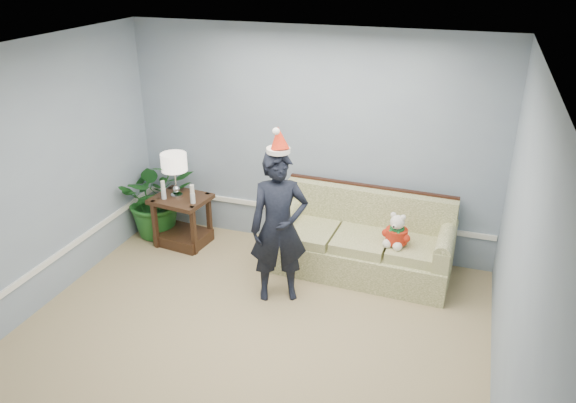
% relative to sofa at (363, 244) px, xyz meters
% --- Properties ---
extents(room_shell, '(4.54, 5.04, 2.74)m').
position_rel_sofa_xyz_m(room_shell, '(-0.78, -2.08, 1.02)').
color(room_shell, tan).
rests_on(room_shell, ground).
extents(wainscot_trim, '(4.49, 4.99, 0.06)m').
position_rel_sofa_xyz_m(wainscot_trim, '(-1.96, -0.90, 0.12)').
color(wainscot_trim, white).
rests_on(wainscot_trim, room_shell).
extents(sofa, '(2.03, 0.93, 0.94)m').
position_rel_sofa_xyz_m(sofa, '(0.00, 0.00, 0.00)').
color(sofa, '#5B642F').
rests_on(sofa, room_shell).
extents(side_table, '(0.73, 0.63, 0.64)m').
position_rel_sofa_xyz_m(side_table, '(-2.29, -0.10, -0.08)').
color(side_table, '#3A2415').
rests_on(side_table, room_shell).
extents(table_lamp, '(0.32, 0.32, 0.56)m').
position_rel_sofa_xyz_m(table_lamp, '(-2.35, -0.09, 0.74)').
color(table_lamp, silver).
rests_on(table_lamp, side_table).
extents(candle_pair, '(0.46, 0.06, 0.24)m').
position_rel_sofa_xyz_m(candle_pair, '(-2.26, -0.21, 0.42)').
color(candle_pair, silver).
rests_on(candle_pair, side_table).
extents(houseplant, '(1.27, 1.26, 1.07)m').
position_rel_sofa_xyz_m(houseplant, '(-2.72, 0.03, 0.20)').
color(houseplant, '#1C581E').
rests_on(houseplant, room_shell).
extents(man, '(0.71, 0.61, 1.66)m').
position_rel_sofa_xyz_m(man, '(-0.73, -0.83, 0.50)').
color(man, black).
rests_on(man, room_shell).
extents(santa_hat, '(0.33, 0.34, 0.28)m').
position_rel_sofa_xyz_m(santa_hat, '(-0.73, -0.82, 1.43)').
color(santa_hat, silver).
rests_on(santa_hat, man).
extents(teddy_bear, '(0.29, 0.30, 0.39)m').
position_rel_sofa_xyz_m(teddy_bear, '(0.40, -0.20, 0.30)').
color(teddy_bear, silver).
rests_on(teddy_bear, sofa).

